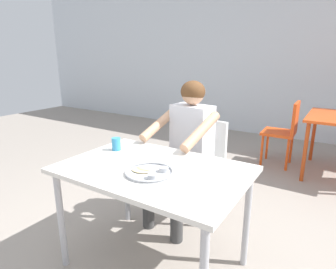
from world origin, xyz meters
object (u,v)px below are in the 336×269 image
Objects in this scene: chair_foreground at (199,158)px; diner_foreground at (185,140)px; chair_red_left at (285,129)px; table_foreground at (153,178)px; thali_tray at (150,172)px; drinking_cup at (116,144)px.

chair_foreground is 0.32m from diner_foreground.
diner_foreground reaches higher than chair_foreground.
diner_foreground is at bearing -104.81° from chair_red_left.
thali_tray reaches higher than table_foreground.
chair_red_left is at bearing 75.19° from diner_foreground.
diner_foreground reaches higher than drinking_cup.
diner_foreground is at bearing 102.09° from thali_tray.
chair_foreground is 0.70× the size of diner_foreground.
drinking_cup is at bearing -114.78° from chair_foreground.
drinking_cup is 0.11× the size of chair_foreground.
chair_red_left is at bearing 81.58° from table_foreground.
thali_tray is (0.04, -0.09, 0.09)m from table_foreground.
thali_tray is at bearing -25.32° from drinking_cup.
drinking_cup is (-0.43, 0.13, 0.13)m from table_foreground.
drinking_cup is 0.59m from diner_foreground.
chair_foreground is 1.64m from chair_red_left.
chair_red_left is (0.48, 1.80, -0.23)m from diner_foreground.
thali_tray is 2.55m from chair_red_left.
drinking_cup reaches higher than thali_tray.
chair_foreground reaches higher than thali_tray.
table_foreground is at bearing 112.57° from thali_tray.
chair_foreground is at bearing 65.22° from drinking_cup.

